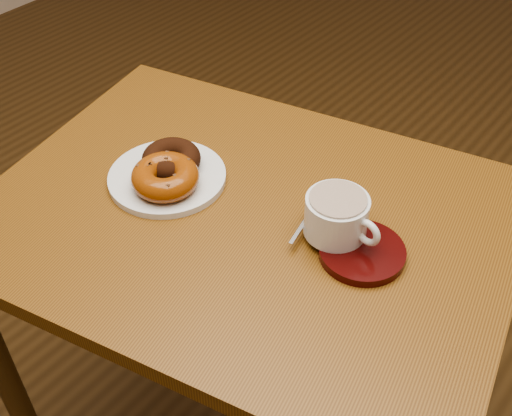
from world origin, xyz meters
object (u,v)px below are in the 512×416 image
Objects in this scene: cafe_table at (247,265)px; coffee_cup at (337,216)px; donut_plate at (167,177)px; saucer at (362,252)px.

cafe_table is 0.24m from coffee_cup.
saucer is (0.37, 0.06, 0.00)m from donut_plate.
cafe_table is at bearing 8.00° from donut_plate.
donut_plate is 1.54× the size of saucer.
coffee_cup is (-0.05, 0.01, 0.04)m from saucer.
coffee_cup is at bearing 11.31° from donut_plate.
donut_plate is at bearing 176.12° from cafe_table.
saucer is (0.20, 0.03, 0.14)m from cafe_table.
cafe_table is 0.22m from donut_plate.
coffee_cup is (0.31, 0.06, 0.04)m from donut_plate.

